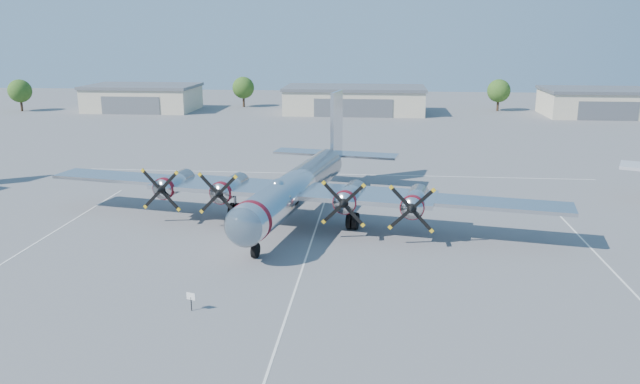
# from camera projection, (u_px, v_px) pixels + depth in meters

# --- Properties ---
(ground) EXTENTS (260.00, 260.00, 0.00)m
(ground) POSITION_uv_depth(u_px,v_px,m) (311.00, 244.00, 49.87)
(ground) COLOR #59595C
(ground) RESTS_ON ground
(parking_lines) EXTENTS (60.00, 50.08, 0.01)m
(parking_lines) POSITION_uv_depth(u_px,v_px,m) (308.00, 251.00, 48.18)
(parking_lines) COLOR silver
(parking_lines) RESTS_ON ground
(hangar_west) EXTENTS (22.60, 14.60, 5.40)m
(hangar_west) POSITION_uv_depth(u_px,v_px,m) (143.00, 97.00, 132.33)
(hangar_west) COLOR beige
(hangar_west) RESTS_ON ground
(hangar_center) EXTENTS (28.60, 14.60, 5.40)m
(hangar_center) POSITION_uv_depth(u_px,v_px,m) (355.00, 100.00, 128.14)
(hangar_center) COLOR beige
(hangar_center) RESTS_ON ground
(hangar_east) EXTENTS (20.60, 14.60, 5.40)m
(hangar_east) POSITION_uv_depth(u_px,v_px,m) (596.00, 102.00, 123.68)
(hangar_east) COLOR beige
(hangar_east) RESTS_ON ground
(tree_far_west) EXTENTS (4.80, 4.80, 6.64)m
(tree_far_west) POSITION_uv_depth(u_px,v_px,m) (20.00, 91.00, 130.45)
(tree_far_west) COLOR #382619
(tree_far_west) RESTS_ON ground
(tree_west) EXTENTS (4.80, 4.80, 6.64)m
(tree_west) POSITION_uv_depth(u_px,v_px,m) (243.00, 88.00, 137.83)
(tree_west) COLOR #382619
(tree_west) RESTS_ON ground
(tree_east) EXTENTS (4.80, 4.80, 6.64)m
(tree_east) POSITION_uv_depth(u_px,v_px,m) (499.00, 91.00, 130.79)
(tree_east) COLOR #382619
(tree_east) RESTS_ON ground
(main_bomber_b29) EXTENTS (51.05, 39.34, 10.20)m
(main_bomber_b29) POSITION_uv_depth(u_px,v_px,m) (299.00, 217.00, 56.87)
(main_bomber_b29) COLOR silver
(main_bomber_b29) RESTS_ON ground
(info_placard) EXTENTS (0.59, 0.23, 1.16)m
(info_placard) POSITION_uv_depth(u_px,v_px,m) (191.00, 298.00, 37.74)
(info_placard) COLOR black
(info_placard) RESTS_ON ground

